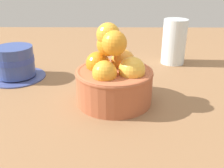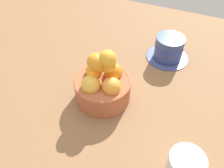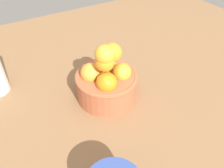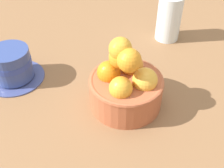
% 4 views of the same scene
% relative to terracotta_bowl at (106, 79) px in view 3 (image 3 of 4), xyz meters
% --- Properties ---
extents(ground_plane, '(1.41, 1.08, 0.04)m').
position_rel_terracotta_bowl_xyz_m(ground_plane, '(0.00, 0.00, -0.07)').
color(ground_plane, brown).
extents(terracotta_bowl, '(0.14, 0.14, 0.15)m').
position_rel_terracotta_bowl_xyz_m(terracotta_bowl, '(0.00, 0.00, 0.00)').
color(terracotta_bowl, '#AD5938').
rests_on(terracotta_bowl, ground_plane).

